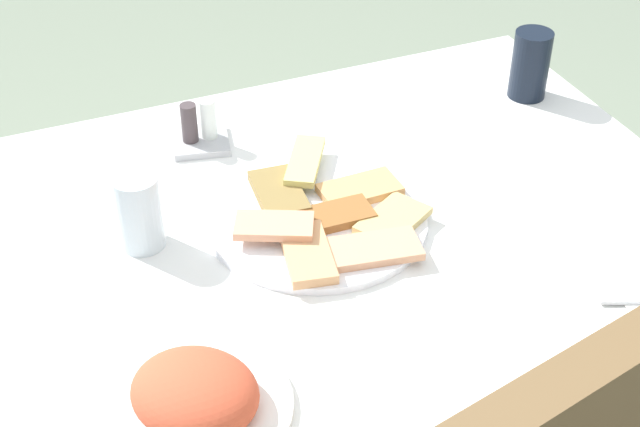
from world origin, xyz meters
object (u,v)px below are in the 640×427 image
dining_table (322,274)px  drinking_glass (139,211)px  salad_plate_greens (196,397)px  condiment_caddy (200,132)px  pide_platter (321,217)px  soda_can (530,65)px

dining_table → drinking_glass: (0.24, -0.08, 0.13)m
salad_plate_greens → condiment_caddy: 0.57m
dining_table → pide_platter: 0.09m
pide_platter → salad_plate_greens: size_ratio=1.51×
dining_table → soda_can: size_ratio=9.62×
salad_plate_greens → drinking_glass: bearing=-93.1°
dining_table → soda_can: soda_can is taller
dining_table → drinking_glass: 0.29m
pide_platter → soda_can: soda_can is taller
salad_plate_greens → soda_can: 0.89m
pide_platter → condiment_caddy: condiment_caddy is taller
soda_can → salad_plate_greens: bearing=32.4°
pide_platter → salad_plate_greens: (0.27, 0.27, 0.01)m
salad_plate_greens → soda_can: (-0.75, -0.47, 0.04)m
pide_platter → salad_plate_greens: salad_plate_greens is taller
pide_platter → drinking_glass: size_ratio=2.99×
drinking_glass → condiment_caddy: 0.27m
dining_table → pide_platter: bearing=-107.9°
soda_can → dining_table: bearing=25.3°
salad_plate_greens → soda_can: size_ratio=1.85×
salad_plate_greens → dining_table: bearing=-136.7°
soda_can → condiment_caddy: bearing=-6.6°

